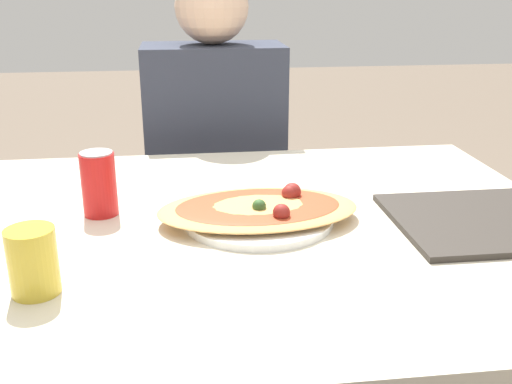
{
  "coord_description": "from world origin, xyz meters",
  "views": [
    {
      "loc": [
        -0.13,
        -1.03,
        1.16
      ],
      "look_at": [
        0.0,
        0.0,
        0.79
      ],
      "focal_mm": 42.0,
      "sensor_mm": 36.0,
      "label": 1
    }
  ],
  "objects": [
    {
      "name": "person_seated",
      "position": [
        -0.03,
        0.7,
        0.7
      ],
      "size": [
        0.4,
        0.25,
        1.19
      ],
      "rotation": [
        0.0,
        0.0,
        3.14
      ],
      "color": "#2D2D38",
      "rests_on": "ground_plane"
    },
    {
      "name": "serving_tray",
      "position": [
        0.46,
        -0.06,
        0.73
      ],
      "size": [
        0.41,
        0.3,
        0.01
      ],
      "color": "#332D28",
      "rests_on": "dining_table"
    },
    {
      "name": "chair_far_seated",
      "position": [
        -0.03,
        0.81,
        0.52
      ],
      "size": [
        0.4,
        0.4,
        0.92
      ],
      "rotation": [
        0.0,
        0.0,
        3.14
      ],
      "color": "black",
      "rests_on": "ground_plane"
    },
    {
      "name": "dining_table",
      "position": [
        0.0,
        0.0,
        0.66
      ],
      "size": [
        1.22,
        0.96,
        0.73
      ],
      "color": "beige",
      "rests_on": "ground_plane"
    },
    {
      "name": "pizza_main",
      "position": [
        0.01,
        0.01,
        0.75
      ],
      "size": [
        0.39,
        0.28,
        0.06
      ],
      "color": "white",
      "rests_on": "dining_table"
    },
    {
      "name": "soda_can",
      "position": [
        -0.29,
        0.08,
        0.79
      ],
      "size": [
        0.07,
        0.07,
        0.12
      ],
      "color": "red",
      "rests_on": "dining_table"
    },
    {
      "name": "drink_glass",
      "position": [
        -0.35,
        -0.22,
        0.78
      ],
      "size": [
        0.07,
        0.07,
        0.1
      ],
      "color": "gold",
      "rests_on": "dining_table"
    }
  ]
}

